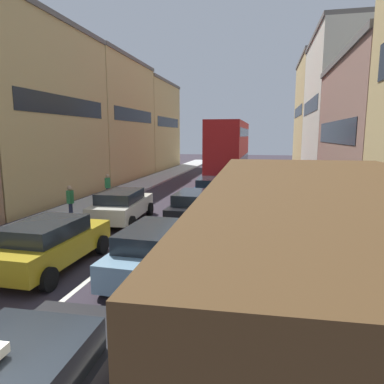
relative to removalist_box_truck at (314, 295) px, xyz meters
name	(u,v)px	position (x,y,z in m)	size (l,w,h in m)	color
sidewalk_left	(122,192)	(-10.40, 17.85, -1.90)	(2.60, 64.00, 0.14)	#BCBCBC
lane_stripe_left	(192,196)	(-5.40, 17.85, -1.97)	(0.16, 60.00, 0.01)	silver
lane_stripe_right	(243,198)	(-2.00, 17.85, -1.97)	(0.16, 60.00, 0.01)	silver
building_row_left	(73,122)	(-15.70, 20.87, 3.05)	(7.20, 43.90, 10.72)	#9E7556
building_row_right	(375,111)	(6.20, 20.61, 3.59)	(7.20, 43.90, 12.25)	tan
removalist_box_truck	(314,295)	(0.00, 0.00, 0.00)	(2.94, 7.78, 3.58)	navy
sedan_centre_lane_second	(158,250)	(-3.58, 4.58, -1.18)	(2.20, 4.37, 1.49)	#759EB7
wagon_left_lane_second	(50,243)	(-6.96, 4.50, -1.18)	(2.12, 4.33, 1.49)	#B29319
hatchback_centre_lane_third	(196,206)	(-3.71, 10.68, -1.18)	(2.12, 4.33, 1.49)	black
sedan_left_lane_third	(122,205)	(-7.13, 10.27, -1.18)	(2.28, 4.40, 1.49)	beige
coupe_centre_lane_fourth	(211,189)	(-3.79, 15.89, -1.18)	(2.26, 4.40, 1.49)	#194C8C
sedan_right_lane_behind_truck	(279,231)	(-0.15, 7.24, -1.18)	(2.22, 4.38, 1.49)	silver
wagon_right_lane_far	(273,201)	(-0.23, 12.87, -1.18)	(2.23, 4.38, 1.49)	#19592D
bus_mid_queue_primary	(229,150)	(-3.63, 24.19, 0.86)	(2.86, 10.52, 5.06)	#B21919
pedestrian_near_kerb	(108,186)	(-10.07, 14.97, -1.03)	(0.34, 0.54, 1.66)	#262D47
pedestrian_mid_sidewalk	(70,201)	(-9.65, 10.08, -1.03)	(0.34, 0.50, 1.66)	#262D47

